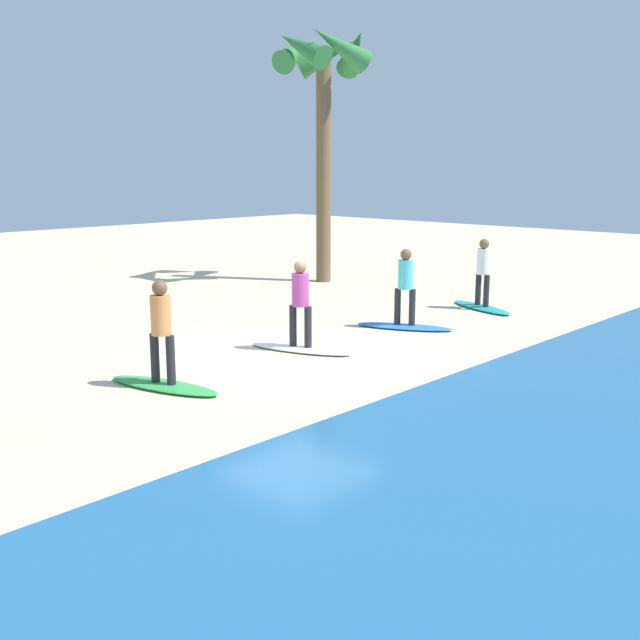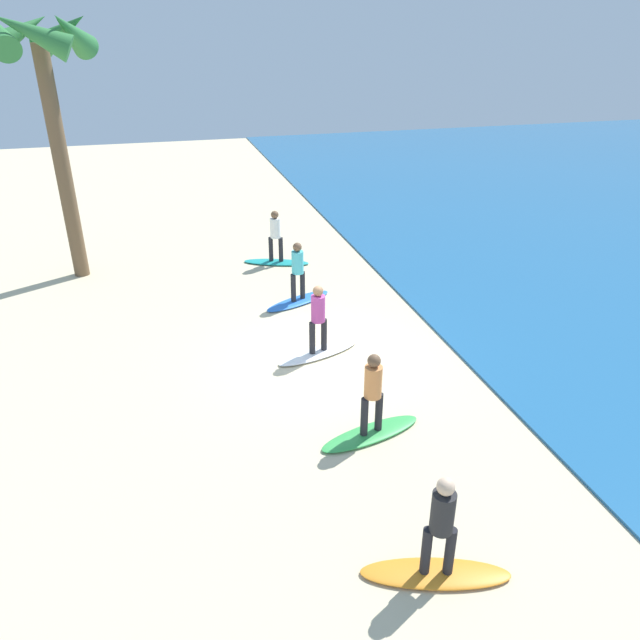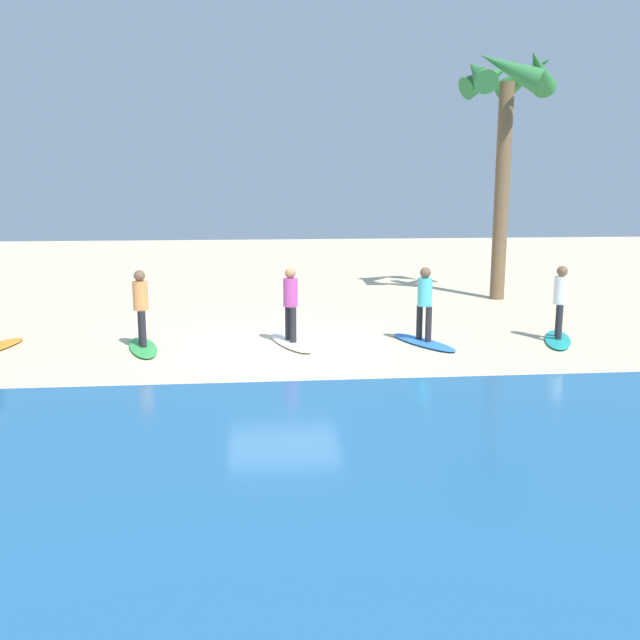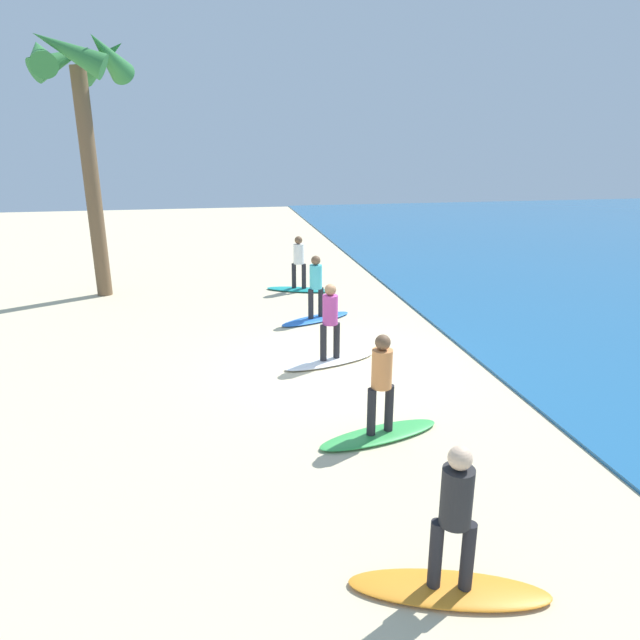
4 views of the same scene
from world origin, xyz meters
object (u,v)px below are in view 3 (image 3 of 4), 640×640
object	(u,v)px
surfer_white	(291,299)
surfboard_green	(143,347)
surfboard_teal	(558,340)
surfer_teal	(561,297)
palm_tree	(506,100)
surfer_blue	(425,298)
surfer_green	(141,302)
surfboard_white	(291,343)
surfboard_blue	(423,342)

from	to	relation	value
surfer_white	surfboard_green	bearing A→B (deg)	2.47
surfboard_teal	surfer_teal	size ratio (longest dim) A/B	1.28
surfboard_green	palm_tree	size ratio (longest dim) A/B	0.28
surfer_teal	surfboard_teal	bearing A→B (deg)	0.00
surfboard_teal	surfer_blue	size ratio (longest dim) A/B	1.28
surfer_teal	surfer_white	distance (m)	6.08
surfer_teal	surfer_white	bearing A→B (deg)	-2.50
surfer_white	surfer_green	distance (m)	3.22
palm_tree	surfboard_white	bearing A→B (deg)	40.09
surfer_white	surfboard_green	world-z (taller)	surfer_white
surfer_blue	surfboard_white	distance (m)	3.13
surfer_blue	surfboard_green	xyz separation A→B (m)	(6.18, -0.10, -0.99)
surfboard_teal	surfer_green	bearing A→B (deg)	-69.31
surfer_teal	surfboard_white	world-z (taller)	surfer_teal
surfboard_blue	surfer_blue	bearing A→B (deg)	65.18
surfer_teal	surfboard_blue	size ratio (longest dim) A/B	0.78
surfer_white	surfer_green	world-z (taller)	same
surfboard_teal	surfboard_green	world-z (taller)	same
surfer_green	palm_tree	size ratio (longest dim) A/B	0.22
surfer_teal	palm_tree	bearing A→B (deg)	-96.46
surfboard_blue	surfer_green	world-z (taller)	surfer_green
surfboard_blue	surfboard_teal	bearing A→B (deg)	64.67
surfboard_green	surfer_green	size ratio (longest dim) A/B	1.28
surfboard_blue	surfer_white	xyz separation A→B (m)	(2.96, -0.24, 0.99)
surfboard_teal	surfer_green	distance (m)	9.34
surfboard_teal	surfboard_blue	bearing A→B (deg)	-69.05
surfboard_teal	surfboard_white	distance (m)	6.08
surfboard_blue	surfboard_white	size ratio (longest dim) A/B	1.00
surfboard_teal	palm_tree	xyz separation A→B (m)	(-0.67, -5.94, 5.91)
surfer_green	palm_tree	distance (m)	12.54
surfer_teal	surfboard_white	xyz separation A→B (m)	(6.07, -0.27, -0.99)
surfboard_white	palm_tree	world-z (taller)	palm_tree
surfer_teal	surfer_green	distance (m)	9.29
surfboard_green	surfer_green	distance (m)	0.99
surfer_teal	palm_tree	world-z (taller)	palm_tree
surfboard_white	surfer_white	world-z (taller)	surfer_white
surfboard_teal	surfer_blue	xyz separation A→B (m)	(3.11, -0.03, 0.99)
surfer_green	surfboard_white	bearing A→B (deg)	-177.53
surfboard_teal	surfboard_blue	distance (m)	3.11
surfboard_blue	surfboard_green	world-z (taller)	same
surfer_blue	surfboard_green	bearing A→B (deg)	-0.91
surfboard_white	palm_tree	size ratio (longest dim) A/B	0.28
surfboard_white	surfboard_green	bearing A→B (deg)	-104.99
surfer_teal	surfer_blue	distance (m)	3.11
surfboard_white	surfboard_green	world-z (taller)	same
surfboard_white	surfboard_teal	bearing A→B (deg)	70.04
surfer_white	palm_tree	distance (m)	10.09
surfer_white	palm_tree	xyz separation A→B (m)	(-6.74, -5.67, 4.92)
surfer_teal	surfer_white	xyz separation A→B (m)	(6.07, -0.27, 0.00)
surfer_teal	surfboard_green	size ratio (longest dim) A/B	0.78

